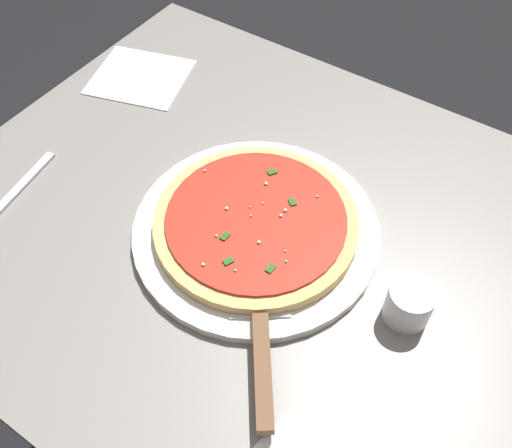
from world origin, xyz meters
name	(u,v)px	position (x,y,z in m)	size (l,w,h in m)	color
ground_plane	(267,434)	(0.00, 0.00, 0.00)	(5.00, 5.00, 0.00)	black
restaurant_table	(273,303)	(0.00, 0.00, 0.59)	(0.91, 0.71, 0.75)	black
serving_plate	(256,230)	(-0.02, -0.01, 0.76)	(0.31, 0.31, 0.01)	white
pizza	(256,222)	(-0.02, -0.01, 0.78)	(0.26, 0.26, 0.02)	#DBB26B
pizza_server	(261,337)	(0.07, -0.14, 0.77)	(0.16, 0.20, 0.01)	silver
cup_small_sauce	(409,304)	(0.18, -0.01, 0.78)	(0.05, 0.05, 0.05)	silver
napkin_loose_left	(140,77)	(-0.36, 0.15, 0.75)	(0.15, 0.13, 0.00)	white
fork	(3,205)	(-0.33, -0.16, 0.75)	(0.05, 0.19, 0.00)	silver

